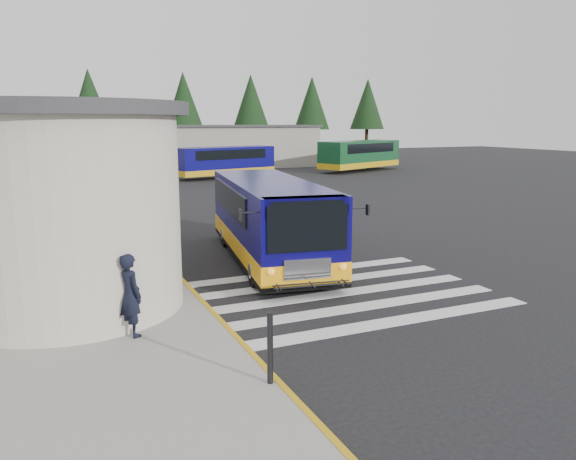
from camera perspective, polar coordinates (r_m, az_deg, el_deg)
name	(u,v)px	position (r m, az deg, el deg)	size (l,w,h in m)	color
ground	(338,284)	(15.99, 5.14, -5.48)	(140.00, 140.00, 0.00)	black
curb_strip	(165,264)	(18.26, -12.37, -3.36)	(0.12, 34.00, 0.16)	gold
crosswalk	(337,294)	(15.09, 4.96, -6.46)	(8.00, 5.35, 0.01)	silver
depot_building	(185,147)	(57.05, -10.44, 8.33)	(26.40, 8.40, 4.20)	gray
tree_line	(168,101)	(64.90, -12.07, 12.69)	(58.40, 4.40, 10.00)	black
transit_bus	(270,223)	(18.32, -1.88, 0.73)	(4.27, 9.61, 2.64)	#0D075A
pedestrian_a	(130,295)	(12.00, -15.74, -6.38)	(0.63, 0.42, 1.74)	black
pedestrian_b	(90,278)	(13.84, -19.50, -4.65)	(0.77, 0.60, 1.58)	black
bollard	(270,348)	(9.61, -1.83, -11.90)	(0.10, 0.10, 1.25)	black
far_bus_a	(224,161)	(46.34, -6.48, 7.02)	(8.72, 4.28, 2.17)	#0A0758
far_bus_b	(360,154)	(53.12, 7.31, 7.66)	(9.61, 6.03, 2.41)	#124321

